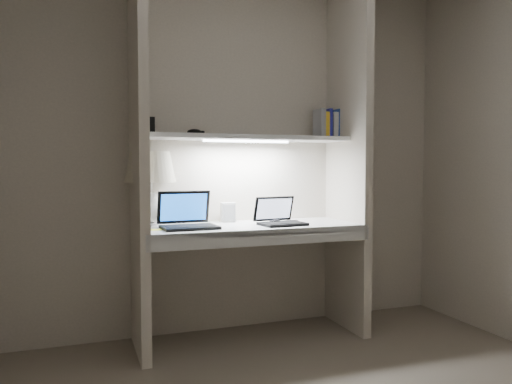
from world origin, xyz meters
name	(u,v)px	position (x,y,z in m)	size (l,w,h in m)	color
back_wall	(238,153)	(0.00, 1.50, 1.25)	(3.20, 0.01, 2.50)	#BDB3A2
alcove_panel_left	(139,151)	(-0.73, 1.23, 1.25)	(0.06, 0.55, 2.50)	#BDB3A2
alcove_panel_right	(348,153)	(0.73, 1.23, 1.25)	(0.06, 0.55, 2.50)	#BDB3A2
desk	(251,228)	(0.00, 1.23, 0.75)	(1.40, 0.55, 0.04)	white
desk_apron	(265,237)	(0.00, 0.96, 0.72)	(1.46, 0.03, 0.10)	silver
shelf	(247,138)	(0.00, 1.32, 1.35)	(1.40, 0.36, 0.03)	silver
strip_light	(247,141)	(0.00, 1.32, 1.33)	(0.60, 0.04, 0.01)	white
table_lamp	(150,176)	(-0.64, 1.38, 1.10)	(0.33, 0.33, 0.48)	white
laptop_main	(187,219)	(-0.44, 1.21, 0.82)	(0.35, 0.31, 0.23)	black
laptop_netbook	(279,218)	(0.18, 1.17, 0.81)	(0.32, 0.28, 0.18)	black
speaker	(228,212)	(-0.10, 1.43, 0.84)	(0.10, 0.07, 0.13)	silver
mouse	(275,222)	(0.16, 1.19, 0.79)	(0.09, 0.06, 0.03)	black
cable_coil	(292,221)	(0.32, 1.28, 0.78)	(0.10, 0.10, 0.01)	black
sticky_note	(156,230)	(-0.64, 1.17, 0.77)	(0.07, 0.07, 0.00)	#F5FE35
book_row	(329,124)	(0.65, 1.36, 1.46)	(0.20, 0.14, 0.21)	silver
shelf_box	(149,126)	(-0.64, 1.40, 1.42)	(0.07, 0.05, 0.11)	black
shelf_gadget	(194,132)	(-0.34, 1.41, 1.39)	(0.10, 0.07, 0.04)	black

